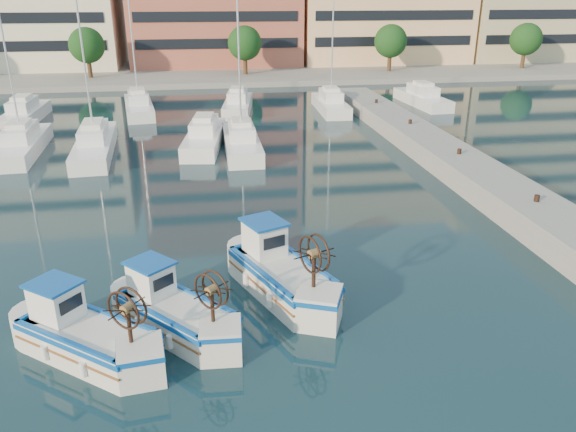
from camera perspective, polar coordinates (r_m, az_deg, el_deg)
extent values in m
plane|color=#17363D|center=(18.68, -2.13, -10.59)|extent=(300.00, 300.00, 0.00)
cube|color=gray|center=(29.45, 21.73, 1.65)|extent=(3.00, 60.00, 1.20)
cube|color=gray|center=(83.23, -8.01, 15.06)|extent=(180.00, 40.00, 0.60)
cylinder|color=#3F2B19|center=(70.73, -19.49, 13.85)|extent=(0.50, 0.50, 3.00)
sphere|color=#1B491A|center=(70.45, -19.77, 16.01)|extent=(4.00, 4.00, 4.00)
cylinder|color=#3F2B19|center=(69.91, -4.36, 14.91)|extent=(0.50, 0.50, 3.00)
sphere|color=#1B491A|center=(69.63, -4.42, 17.11)|extent=(4.00, 4.00, 4.00)
cylinder|color=#3F2B19|center=(73.62, 10.24, 14.99)|extent=(0.50, 0.50, 3.00)
sphere|color=#1B491A|center=(73.35, 10.39, 17.08)|extent=(4.00, 4.00, 4.00)
cylinder|color=#3F2B19|center=(81.24, 22.74, 14.33)|extent=(0.50, 0.50, 3.00)
sphere|color=#1B491A|center=(81.00, 23.02, 16.21)|extent=(4.00, 4.00, 4.00)
cube|color=white|center=(41.11, -25.34, 6.44)|extent=(2.66, 9.30, 1.00)
cylinder|color=silver|center=(40.19, -26.63, 13.98)|extent=(0.12, 0.12, 11.00)
cube|color=white|center=(39.36, -18.99, 6.74)|extent=(2.86, 10.41, 1.00)
cylinder|color=silver|center=(38.39, -20.03, 14.67)|extent=(0.12, 0.12, 11.00)
cube|color=white|center=(39.58, -8.45, 7.79)|extent=(3.39, 9.24, 1.00)
cube|color=white|center=(37.90, -4.73, 7.32)|extent=(2.28, 8.69, 1.00)
cylinder|color=silver|center=(36.90, -5.00, 15.61)|extent=(0.12, 0.12, 11.00)
cube|color=white|center=(51.28, -25.18, 9.20)|extent=(2.23, 8.97, 1.00)
cube|color=white|center=(51.56, -14.90, 10.59)|extent=(3.35, 9.26, 1.00)
cylinder|color=silver|center=(50.83, -15.53, 16.67)|extent=(0.12, 0.12, 11.00)
cube|color=white|center=(50.79, -5.12, 11.07)|extent=(3.32, 8.26, 1.00)
cube|color=white|center=(50.88, 4.35, 11.11)|extent=(2.51, 8.05, 1.00)
cylinder|color=silver|center=(50.14, 4.54, 17.29)|extent=(0.12, 0.12, 11.00)
cube|color=white|center=(55.08, 13.46, 11.42)|extent=(2.70, 8.76, 1.00)
cube|color=silver|center=(17.75, -19.56, -12.00)|extent=(4.28, 3.90, 1.02)
cube|color=#0B4799|center=(17.54, -19.72, -10.95)|extent=(4.41, 4.01, 0.16)
cube|color=#1B87D9|center=(17.58, -19.70, -11.12)|extent=(3.72, 3.34, 0.06)
cube|color=white|center=(18.03, -22.48, -8.00)|extent=(1.65, 1.62, 1.07)
cube|color=#0B4799|center=(17.76, -22.75, -6.37)|extent=(1.86, 1.82, 0.08)
cylinder|color=#331E14|center=(16.05, -15.80, -10.84)|extent=(0.12, 0.12, 1.13)
cylinder|color=brown|center=(15.74, -16.02, -8.99)|extent=(0.41, 0.41, 0.27)
torus|color=#331E14|center=(15.65, -16.40, -9.22)|extent=(0.93, 0.76, 1.14)
torus|color=#331E14|center=(15.82, -15.65, -8.77)|extent=(0.93, 0.76, 1.14)
cube|color=silver|center=(18.21, -11.24, -10.16)|extent=(3.90, 4.09, 0.99)
cube|color=#0B4799|center=(18.01, -11.33, -9.15)|extent=(4.01, 4.21, 0.15)
cube|color=#1B87D9|center=(18.05, -11.31, -9.31)|extent=(3.35, 3.55, 0.06)
cube|color=white|center=(18.50, -13.73, -6.22)|extent=(1.59, 1.61, 1.04)
cube|color=#0B4799|center=(18.25, -13.89, -4.65)|extent=(1.79, 1.80, 0.08)
cylinder|color=#331E14|center=(16.55, -7.68, -9.22)|extent=(0.11, 0.11, 1.09)
cylinder|color=brown|center=(16.26, -7.78, -7.45)|extent=(0.40, 0.40, 0.26)
torus|color=#331E14|center=(16.17, -8.15, -7.64)|extent=(0.78, 0.87, 1.10)
torus|color=#331E14|center=(16.34, -7.42, -7.27)|extent=(0.78, 0.87, 1.10)
cube|color=silver|center=(19.87, -0.54, -6.56)|extent=(3.48, 4.87, 1.12)
cube|color=#0B4799|center=(19.67, -0.54, -5.47)|extent=(3.59, 5.02, 0.17)
cube|color=#1B87D9|center=(19.70, -0.54, -5.64)|extent=(2.92, 4.29, 0.06)
cube|color=white|center=(20.36, -2.41, -2.25)|extent=(1.61, 1.73, 1.17)
cube|color=#0B4799|center=(20.10, -2.44, -0.59)|extent=(1.82, 1.94, 0.09)
cylinder|color=#331E14|center=(17.89, 2.63, -5.74)|extent=(0.13, 0.13, 1.24)
cylinder|color=brown|center=(17.59, 2.67, -3.84)|extent=(0.43, 0.41, 0.30)
torus|color=#331E14|center=(17.51, 2.23, -3.96)|extent=(0.55, 1.18, 1.25)
torus|color=#331E14|center=(17.68, 3.10, -3.72)|extent=(0.55, 1.18, 1.25)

